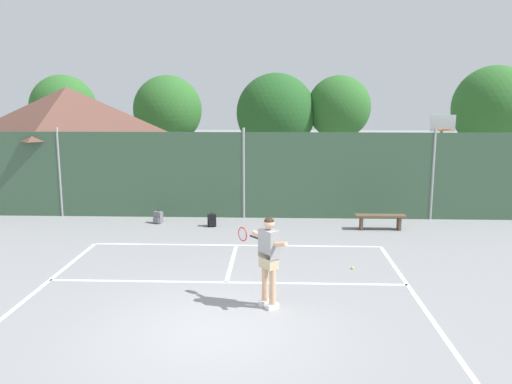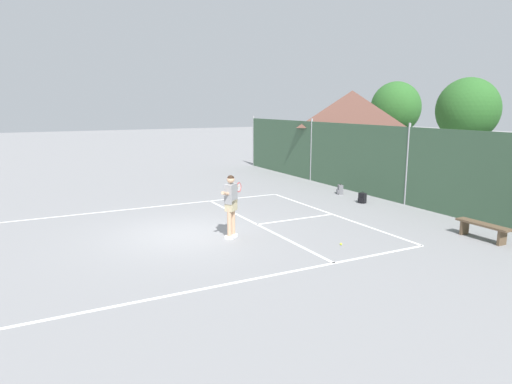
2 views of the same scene
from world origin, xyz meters
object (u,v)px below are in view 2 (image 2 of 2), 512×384
at_px(tennis_player, 231,201).
at_px(backpack_black, 362,198).
at_px(courtside_bench, 483,227).
at_px(backpack_grey, 340,190).
at_px(tennis_ball, 341,244).

relative_size(tennis_player, backpack_black, 4.01).
bearing_deg(courtside_bench, backpack_grey, 175.62).
xyz_separation_m(backpack_grey, backpack_black, (1.86, -0.35, 0.00)).
height_order(backpack_grey, backpack_black, same).
xyz_separation_m(tennis_ball, courtside_bench, (1.44, 3.95, 0.33)).
xyz_separation_m(tennis_player, courtside_bench, (3.49, 6.35, -0.75)).
bearing_deg(backpack_grey, tennis_ball, -37.60).
relative_size(tennis_player, backpack_grey, 4.01).
height_order(tennis_player, courtside_bench, tennis_player).
bearing_deg(tennis_player, backpack_grey, 118.89).
relative_size(backpack_grey, backpack_black, 1.00).
distance_m(tennis_player, courtside_bench, 7.29).
distance_m(tennis_ball, backpack_black, 5.77).
bearing_deg(backpack_black, backpack_grey, 169.24).
xyz_separation_m(tennis_ball, backpack_black, (-3.99, 4.16, 0.16)).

